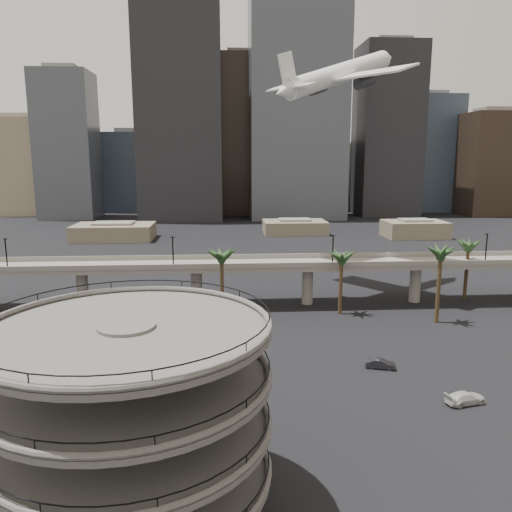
{
  "coord_description": "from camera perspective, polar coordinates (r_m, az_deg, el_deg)",
  "views": [
    {
      "loc": [
        -5.57,
        -40.55,
        28.58
      ],
      "look_at": [
        -1.07,
        28.0,
        15.16
      ],
      "focal_mm": 35.0,
      "sensor_mm": 36.0,
      "label": 1
    }
  ],
  "objects": [
    {
      "name": "ground",
      "position": [
        49.92,
        3.65,
        -23.9
      ],
      "size": [
        700.0,
        700.0,
        0.0
      ],
      "primitive_type": "plane",
      "color": "black",
      "rests_on": "ground"
    },
    {
      "name": "parking_ramp",
      "position": [
        41.75,
        -14.14,
        -15.99
      ],
      "size": [
        22.2,
        22.2,
        17.35
      ],
      "color": "#53504E",
      "rests_on": "ground"
    },
    {
      "name": "overpass",
      "position": [
        98.04,
        -0.41,
        -1.46
      ],
      "size": [
        130.0,
        9.3,
        14.7
      ],
      "color": "slate",
      "rests_on": "ground"
    },
    {
      "name": "palm_trees",
      "position": [
        93.69,
        13.1,
        0.13
      ],
      "size": [
        54.4,
        18.4,
        14.0
      ],
      "color": "#46321E",
      "rests_on": "ground"
    },
    {
      "name": "low_buildings",
      "position": [
        185.07,
        0.15,
        3.06
      ],
      "size": [
        135.0,
        27.5,
        6.8
      ],
      "color": "#6A5F4E",
      "rests_on": "ground"
    },
    {
      "name": "skyline",
      "position": [
        258.71,
        0.86,
        13.5
      ],
      "size": [
        269.0,
        86.0,
        108.53
      ],
      "color": "#806C58",
      "rests_on": "ground"
    },
    {
      "name": "airborne_jet",
      "position": [
        111.32,
        9.52,
        19.76
      ],
      "size": [
        32.22,
        30.73,
        14.86
      ],
      "rotation": [
        0.0,
        -0.3,
        0.67
      ],
      "color": "silver",
      "rests_on": "ground"
    },
    {
      "name": "car_a",
      "position": [
        65.34,
        -6.81,
        -14.3
      ],
      "size": [
        4.13,
        1.82,
        1.38
      ],
      "primitive_type": "imported",
      "rotation": [
        0.0,
        0.0,
        1.52
      ],
      "color": "red",
      "rests_on": "ground"
    },
    {
      "name": "car_b",
      "position": [
        72.74,
        14.04,
        -11.86
      ],
      "size": [
        4.33,
        2.54,
        1.35
      ],
      "primitive_type": "imported",
      "rotation": [
        0.0,
        0.0,
        1.28
      ],
      "color": "#232228",
      "rests_on": "ground"
    },
    {
      "name": "car_c",
      "position": [
        66.3,
        22.82,
        -14.72
      ],
      "size": [
        5.3,
        3.1,
        1.44
      ],
      "primitive_type": "imported",
      "rotation": [
        0.0,
        0.0,
        1.8
      ],
      "color": "silver",
      "rests_on": "ground"
    }
  ]
}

